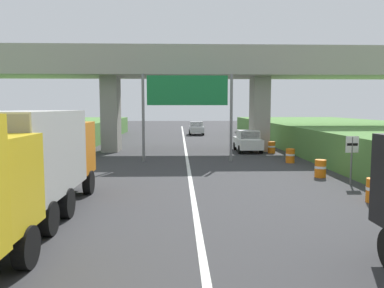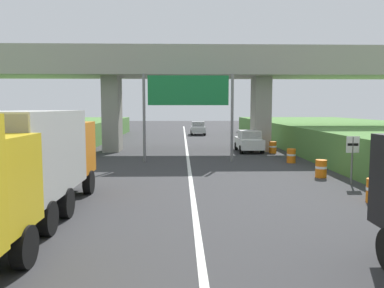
{
  "view_description": "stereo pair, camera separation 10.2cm",
  "coord_description": "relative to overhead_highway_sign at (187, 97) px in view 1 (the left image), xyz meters",
  "views": [
    {
      "loc": [
        -0.55,
        2.17,
        3.56
      ],
      "look_at": [
        0.0,
        18.14,
        2.0
      ],
      "focal_mm": 35.52,
      "sensor_mm": 36.0,
      "label": 1
    },
    {
      "loc": [
        -0.45,
        2.16,
        3.56
      ],
      "look_at": [
        0.0,
        18.14,
        2.0
      ],
      "focal_mm": 35.52,
      "sensor_mm": 36.0,
      "label": 2
    }
  ],
  "objects": [
    {
      "name": "lane_centre_stripe",
      "position": [
        0.0,
        -0.37,
        -4.22
      ],
      "size": [
        0.2,
        92.77,
        0.01
      ],
      "primitive_type": "cube",
      "color": "white",
      "rests_on": "ground"
    },
    {
      "name": "construction_barrel_4",
      "position": [
        6.57,
        -0.71,
        -3.76
      ],
      "size": [
        0.57,
        0.57,
        0.9
      ],
      "color": "orange",
      "rests_on": "ground"
    },
    {
      "name": "construction_barrel_2",
      "position": [
        6.74,
        -10.88,
        -3.76
      ],
      "size": [
        0.57,
        0.57,
        0.9
      ],
      "color": "orange",
      "rests_on": "ground"
    },
    {
      "name": "truck_orange",
      "position": [
        -5.23,
        -11.93,
        -2.29
      ],
      "size": [
        2.44,
        7.3,
        3.44
      ],
      "color": "black",
      "rests_on": "ground"
    },
    {
      "name": "construction_barrel_3",
      "position": [
        6.62,
        -5.8,
        -3.76
      ],
      "size": [
        0.57,
        0.57,
        0.9
      ],
      "color": "orange",
      "rests_on": "ground"
    },
    {
      "name": "speed_limit_sign",
      "position": [
        7.4,
        -7.52,
        -2.75
      ],
      "size": [
        0.6,
        0.08,
        2.23
      ],
      "color": "slate",
      "rests_on": "ground"
    },
    {
      "name": "construction_barrel_5",
      "position": [
        6.62,
        4.37,
        -3.76
      ],
      "size": [
        0.57,
        0.57,
        0.9
      ],
      "color": "orange",
      "rests_on": "ground"
    },
    {
      "name": "overpass_bridge",
      "position": [
        0.0,
        6.23,
        1.99
      ],
      "size": [
        40.0,
        4.8,
        8.18
      ],
      "color": "#9E998E",
      "rests_on": "ground"
    },
    {
      "name": "overhead_highway_sign",
      "position": [
        0.0,
        0.0,
        0.0
      ],
      "size": [
        5.88,
        0.18,
        5.68
      ],
      "color": "slate",
      "rests_on": "ground"
    },
    {
      "name": "car_white",
      "position": [
        4.93,
        5.36,
        -3.37
      ],
      "size": [
        1.86,
        4.1,
        1.72
      ],
      "color": "silver",
      "rests_on": "ground"
    },
    {
      "name": "car_silver",
      "position": [
        1.69,
        24.09,
        -3.37
      ],
      "size": [
        1.86,
        4.1,
        1.72
      ],
      "color": "#B2B5B7",
      "rests_on": "ground"
    }
  ]
}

